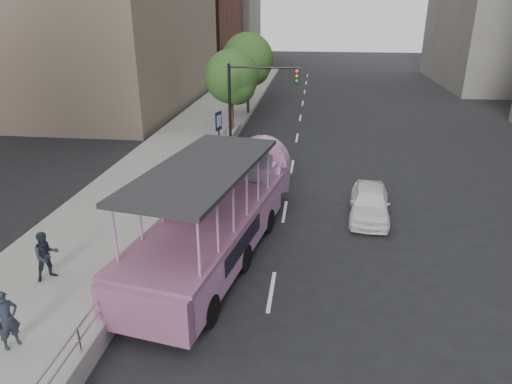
{
  "coord_description": "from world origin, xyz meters",
  "views": [
    {
      "loc": [
        2.04,
        -13.91,
        8.21
      ],
      "look_at": [
        0.05,
        1.65,
        1.81
      ],
      "focal_mm": 32.0,
      "sensor_mm": 36.0,
      "label": 1
    }
  ],
  "objects_px": {
    "pedestrian_near": "(7,320)",
    "traffic_signal": "(250,94)",
    "duck_boat": "(223,214)",
    "car": "(370,202)",
    "parking_sign": "(219,133)",
    "pedestrian_far": "(166,186)",
    "street_tree_near": "(233,79)",
    "street_tree_far": "(249,61)",
    "pedestrian_mid": "(46,256)"
  },
  "relations": [
    {
      "from": "parking_sign",
      "to": "street_tree_far",
      "type": "distance_m",
      "value": 12.66
    },
    {
      "from": "pedestrian_near",
      "to": "pedestrian_far",
      "type": "bearing_deg",
      "value": 24.7
    },
    {
      "from": "car",
      "to": "pedestrian_far",
      "type": "distance_m",
      "value": 8.61
    },
    {
      "from": "traffic_signal",
      "to": "street_tree_far",
      "type": "height_order",
      "value": "street_tree_far"
    },
    {
      "from": "car",
      "to": "parking_sign",
      "type": "relative_size",
      "value": 1.29
    },
    {
      "from": "traffic_signal",
      "to": "street_tree_far",
      "type": "bearing_deg",
      "value": 98.43
    },
    {
      "from": "duck_boat",
      "to": "traffic_signal",
      "type": "bearing_deg",
      "value": 93.33
    },
    {
      "from": "duck_boat",
      "to": "parking_sign",
      "type": "xyz_separation_m",
      "value": [
        -1.95,
        8.97,
        0.54
      ]
    },
    {
      "from": "car",
      "to": "parking_sign",
      "type": "distance_m",
      "value": 9.43
    },
    {
      "from": "pedestrian_near",
      "to": "parking_sign",
      "type": "bearing_deg",
      "value": 23.24
    },
    {
      "from": "pedestrian_near",
      "to": "street_tree_far",
      "type": "height_order",
      "value": "street_tree_far"
    },
    {
      "from": "pedestrian_mid",
      "to": "parking_sign",
      "type": "xyz_separation_m",
      "value": [
        2.96,
        12.08,
        0.8
      ]
    },
    {
      "from": "parking_sign",
      "to": "traffic_signal",
      "type": "distance_m",
      "value": 3.62
    },
    {
      "from": "duck_boat",
      "to": "parking_sign",
      "type": "relative_size",
      "value": 3.69
    },
    {
      "from": "pedestrian_near",
      "to": "traffic_signal",
      "type": "bearing_deg",
      "value": 20.73
    },
    {
      "from": "pedestrian_near",
      "to": "pedestrian_mid",
      "type": "xyz_separation_m",
      "value": [
        -0.75,
        3.03,
        0.0
      ]
    },
    {
      "from": "pedestrian_far",
      "to": "parking_sign",
      "type": "relative_size",
      "value": 0.53
    },
    {
      "from": "pedestrian_near",
      "to": "traffic_signal",
      "type": "relative_size",
      "value": 0.31
    },
    {
      "from": "pedestrian_near",
      "to": "street_tree_far",
      "type": "distance_m",
      "value": 27.8
    },
    {
      "from": "duck_boat",
      "to": "pedestrian_far",
      "type": "height_order",
      "value": "duck_boat"
    },
    {
      "from": "duck_boat",
      "to": "pedestrian_near",
      "type": "bearing_deg",
      "value": -124.17
    },
    {
      "from": "pedestrian_far",
      "to": "street_tree_far",
      "type": "height_order",
      "value": "street_tree_far"
    },
    {
      "from": "pedestrian_far",
      "to": "car",
      "type": "bearing_deg",
      "value": -69.6
    },
    {
      "from": "street_tree_far",
      "to": "street_tree_near",
      "type": "bearing_deg",
      "value": -91.91
    },
    {
      "from": "parking_sign",
      "to": "pedestrian_mid",
      "type": "bearing_deg",
      "value": -103.78
    },
    {
      "from": "duck_boat",
      "to": "pedestrian_mid",
      "type": "height_order",
      "value": "duck_boat"
    },
    {
      "from": "parking_sign",
      "to": "pedestrian_far",
      "type": "bearing_deg",
      "value": -100.54
    },
    {
      "from": "car",
      "to": "parking_sign",
      "type": "xyz_separation_m",
      "value": [
        -7.48,
        5.61,
        1.22
      ]
    },
    {
      "from": "traffic_signal",
      "to": "duck_boat",
      "type": "bearing_deg",
      "value": -86.67
    },
    {
      "from": "car",
      "to": "traffic_signal",
      "type": "relative_size",
      "value": 0.76
    },
    {
      "from": "pedestrian_far",
      "to": "street_tree_near",
      "type": "height_order",
      "value": "street_tree_near"
    },
    {
      "from": "car",
      "to": "pedestrian_far",
      "type": "xyz_separation_m",
      "value": [
        -8.59,
        -0.37,
        0.44
      ]
    },
    {
      "from": "duck_boat",
      "to": "car",
      "type": "xyz_separation_m",
      "value": [
        5.53,
        3.36,
        -0.68
      ]
    },
    {
      "from": "street_tree_near",
      "to": "pedestrian_near",
      "type": "bearing_deg",
      "value": -94.97
    },
    {
      "from": "traffic_signal",
      "to": "street_tree_far",
      "type": "xyz_separation_m",
      "value": [
        -1.4,
        9.43,
        0.81
      ]
    },
    {
      "from": "pedestrian_near",
      "to": "street_tree_near",
      "type": "xyz_separation_m",
      "value": [
        1.87,
        21.53,
        2.73
      ]
    },
    {
      "from": "pedestrian_mid",
      "to": "parking_sign",
      "type": "height_order",
      "value": "parking_sign"
    },
    {
      "from": "pedestrian_mid",
      "to": "pedestrian_far",
      "type": "height_order",
      "value": "pedestrian_far"
    },
    {
      "from": "traffic_signal",
      "to": "street_tree_near",
      "type": "height_order",
      "value": "street_tree_near"
    },
    {
      "from": "pedestrian_near",
      "to": "pedestrian_far",
      "type": "xyz_separation_m",
      "value": [
        1.1,
        9.13,
        0.02
      ]
    },
    {
      "from": "pedestrian_near",
      "to": "traffic_signal",
      "type": "height_order",
      "value": "traffic_signal"
    },
    {
      "from": "duck_boat",
      "to": "street_tree_near",
      "type": "height_order",
      "value": "street_tree_near"
    },
    {
      "from": "street_tree_far",
      "to": "traffic_signal",
      "type": "bearing_deg",
      "value": -81.57
    },
    {
      "from": "car",
      "to": "street_tree_far",
      "type": "height_order",
      "value": "street_tree_far"
    },
    {
      "from": "street_tree_near",
      "to": "traffic_signal",
      "type": "bearing_deg",
      "value": -65.02
    },
    {
      "from": "car",
      "to": "street_tree_far",
      "type": "relative_size",
      "value": 0.61
    },
    {
      "from": "car",
      "to": "pedestrian_near",
      "type": "relative_size",
      "value": 2.48
    },
    {
      "from": "duck_boat",
      "to": "street_tree_near",
      "type": "relative_size",
      "value": 1.97
    },
    {
      "from": "duck_boat",
      "to": "traffic_signal",
      "type": "distance_m",
      "value": 12.18
    },
    {
      "from": "duck_boat",
      "to": "car",
      "type": "bearing_deg",
      "value": 31.28
    }
  ]
}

